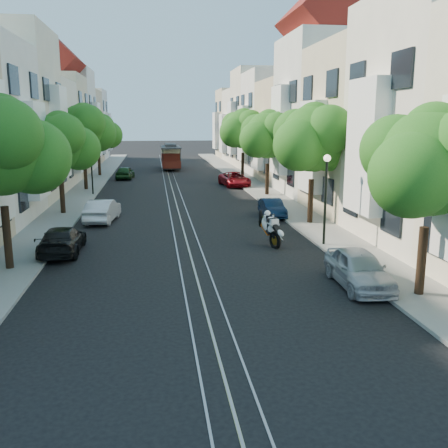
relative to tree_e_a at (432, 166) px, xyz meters
name	(u,v)px	position (x,y,z in m)	size (l,w,h in m)	color
ground	(171,185)	(-7.26, 31.02, -4.40)	(200.00, 200.00, 0.00)	black
sidewalk_east	(249,183)	(-0.01, 31.02, -4.34)	(2.50, 80.00, 0.12)	gray
sidewalk_west	(90,185)	(-14.51, 31.02, -4.34)	(2.50, 80.00, 0.12)	gray
rail_left	(165,184)	(-7.81, 31.02, -4.39)	(0.06, 80.00, 0.02)	gray
rail_slot	(171,184)	(-7.26, 31.02, -4.39)	(0.06, 80.00, 0.02)	gray
rail_right	(177,184)	(-6.71, 31.02, -4.39)	(0.06, 80.00, 0.02)	gray
lane_line	(171,184)	(-7.26, 31.02, -4.40)	(0.08, 80.00, 0.01)	tan
townhouses_east	(298,127)	(4.61, 30.94, 0.79)	(7.75, 72.00, 12.00)	beige
townhouses_west	(32,129)	(-19.13, 30.94, 0.68)	(7.75, 72.00, 11.76)	silver
tree_e_a	(432,166)	(0.00, 0.00, 0.00)	(4.72, 3.87, 6.27)	black
tree_e_b	(314,140)	(0.00, 12.00, 0.34)	(4.93, 4.08, 6.68)	black
tree_e_c	(269,136)	(0.00, 23.00, 0.20)	(4.84, 3.99, 6.52)	black
tree_e_d	(244,130)	(0.00, 34.00, 0.47)	(5.01, 4.16, 6.85)	black
tree_w_a	(1,149)	(-14.40, 5.00, 0.34)	(4.93, 4.08, 6.68)	black
tree_w_b	(60,144)	(-14.40, 17.00, 0.00)	(4.72, 3.87, 6.27)	black
tree_w_c	(84,129)	(-14.40, 28.00, 0.67)	(5.13, 4.28, 7.09)	black
tree_w_d	(98,132)	(-14.40, 39.00, 0.20)	(4.84, 3.99, 6.52)	black
lamp_east	(326,186)	(-0.96, 7.02, -1.55)	(0.32, 0.32, 4.16)	black
lamp_west	(91,159)	(-13.56, 25.02, -1.55)	(0.32, 0.32, 4.16)	black
sportbike_rider	(269,226)	(-3.45, 7.62, -3.46)	(0.85, 2.25, 1.66)	black
cable_car	(171,155)	(-6.76, 45.84, -2.76)	(2.25, 7.19, 2.76)	black
parked_car_e_near	(359,269)	(-1.66, 1.31, -3.73)	(1.58, 3.93, 1.34)	#AAADB6
parked_car_e_mid	(272,208)	(-1.66, 14.53, -3.86)	(1.15, 3.29, 1.08)	#0B1D3B
parked_car_e_far	(235,179)	(-1.66, 29.08, -3.77)	(2.09, 4.54, 1.26)	maroon
parked_car_w_near	(62,240)	(-12.86, 7.43, -3.80)	(1.69, 4.15, 1.20)	black
parked_car_w_mid	(103,210)	(-11.78, 14.46, -3.74)	(1.39, 3.99, 1.31)	silver
parked_car_w_far	(125,173)	(-11.66, 36.05, -3.75)	(1.53, 3.80, 1.30)	#163816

